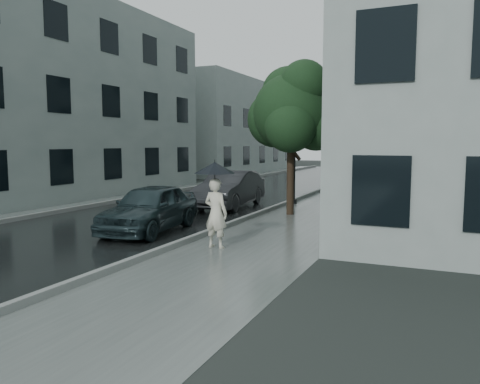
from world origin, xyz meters
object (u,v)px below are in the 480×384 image
at_px(car_near, 150,208).
at_px(car_far, 230,189).
at_px(street_tree, 292,112).
at_px(lamp_post, 291,129).
at_px(pedestrian, 216,213).

distance_m(car_near, car_far, 5.67).
xyz_separation_m(street_tree, car_far, (-2.82, 0.75, -2.99)).
bearing_deg(lamp_post, pedestrian, -74.71).
bearing_deg(lamp_post, street_tree, -62.79).
relative_size(pedestrian, lamp_post, 0.31).
xyz_separation_m(pedestrian, lamp_post, (-0.90, 9.03, 2.33)).
distance_m(pedestrian, lamp_post, 9.37).
distance_m(street_tree, car_near, 6.42).
distance_m(lamp_post, car_near, 8.43).
height_order(street_tree, car_near, street_tree).
bearing_deg(car_far, car_near, -92.60).
relative_size(lamp_post, car_near, 1.38).
xyz_separation_m(street_tree, lamp_post, (-0.92, 2.90, -0.53)).
xyz_separation_m(lamp_post, car_near, (-1.87, -7.83, -2.51)).
bearing_deg(car_far, lamp_post, 45.78).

